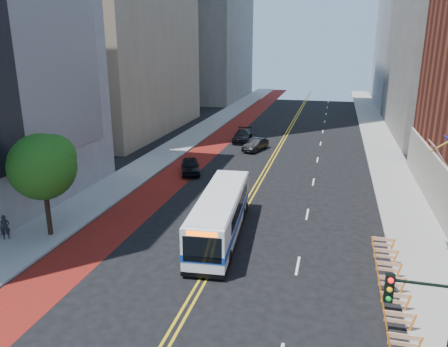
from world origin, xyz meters
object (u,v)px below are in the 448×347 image
object	(u,v)px
car_c	(242,136)
car_a	(190,166)
street_tree	(43,164)
pedestrian	(5,227)
transit_bus	(221,214)
traffic_signal	(422,321)
car_b	(255,145)

from	to	relation	value
car_c	car_a	bearing A→B (deg)	-101.35
street_tree	pedestrian	distance (m)	4.81
car_a	pedestrian	bearing A→B (deg)	-131.97
car_c	transit_bus	bearing A→B (deg)	-84.75
street_tree	transit_bus	bearing A→B (deg)	13.61
car_c	traffic_signal	bearing A→B (deg)	-74.24
traffic_signal	pedestrian	world-z (taller)	traffic_signal
traffic_signal	car_b	distance (m)	38.02
pedestrian	car_c	bearing A→B (deg)	34.48
car_a	transit_bus	bearing A→B (deg)	-84.44
car_a	traffic_signal	bearing A→B (deg)	-77.84
transit_bus	car_a	world-z (taller)	transit_bus
traffic_signal	car_b	world-z (taller)	traffic_signal
car_b	traffic_signal	bearing A→B (deg)	-55.99
car_b	car_c	bearing A→B (deg)	135.71
traffic_signal	car_a	size ratio (longest dim) A/B	1.17
car_b	pedestrian	bearing A→B (deg)	-96.09
car_a	car_c	xyz separation A→B (m)	(1.97, 14.99, 0.00)
transit_bus	pedestrian	world-z (taller)	transit_bus
traffic_signal	transit_bus	world-z (taller)	traffic_signal
street_tree	car_b	bearing A→B (deg)	71.65
car_b	transit_bus	bearing A→B (deg)	-69.41
street_tree	traffic_signal	size ratio (longest dim) A/B	1.32
transit_bus	car_b	distance (m)	23.93
car_c	pedestrian	bearing A→B (deg)	-108.93
pedestrian	car_a	bearing A→B (deg)	28.26
traffic_signal	transit_bus	size ratio (longest dim) A/B	0.45
car_b	pedestrian	xyz separation A→B (m)	(-11.13, -27.79, 0.23)
traffic_signal	car_a	distance (m)	30.29
street_tree	transit_bus	xyz separation A→B (m)	(10.80, 2.61, -3.33)
transit_bus	car_b	world-z (taller)	transit_bus
street_tree	traffic_signal	xyz separation A→B (m)	(20.66, -9.55, -1.19)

